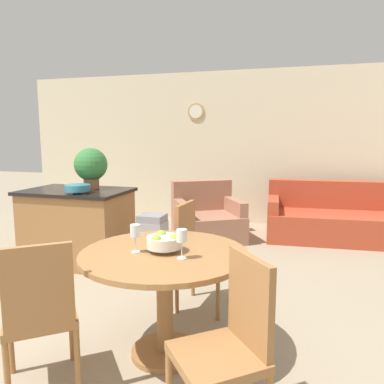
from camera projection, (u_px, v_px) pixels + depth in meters
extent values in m
cube|color=beige|center=(229.00, 148.00, 6.75)|extent=(8.00, 0.06, 2.70)
cylinder|color=tan|center=(196.00, 112.00, 6.78)|extent=(0.30, 0.02, 0.30)
cylinder|color=white|center=(196.00, 112.00, 6.77)|extent=(0.24, 0.01, 0.24)
cylinder|color=#9E6B3D|center=(165.00, 351.00, 2.71)|extent=(0.49, 0.49, 0.04)
cylinder|color=#9E6B3D|center=(165.00, 303.00, 2.65)|extent=(0.12, 0.12, 0.70)
cylinder|color=#9E6B3D|center=(164.00, 254.00, 2.60)|extent=(1.17, 1.17, 0.03)
cylinder|color=#9E6B3D|center=(11.00, 343.00, 2.47)|extent=(0.04, 0.04, 0.43)
cylinder|color=#9E6B3D|center=(72.00, 331.00, 2.61)|extent=(0.04, 0.04, 0.43)
cylinder|color=#9E6B3D|center=(7.00, 377.00, 2.12)|extent=(0.04, 0.04, 0.43)
cylinder|color=#9E6B3D|center=(78.00, 361.00, 2.27)|extent=(0.04, 0.04, 0.43)
cube|color=#9E6B3D|center=(40.00, 317.00, 2.33)|extent=(0.59, 0.59, 0.05)
cube|color=#9E6B3D|center=(38.00, 287.00, 2.12)|extent=(0.32, 0.28, 0.49)
cylinder|color=#9E6B3D|center=(231.00, 370.00, 2.18)|extent=(0.04, 0.04, 0.43)
cube|color=#9E6B3D|center=(217.00, 357.00, 1.90)|extent=(0.59, 0.59, 0.05)
cube|color=#9E6B3D|center=(250.00, 301.00, 1.93)|extent=(0.28, 0.32, 0.49)
cylinder|color=#9E6B3D|center=(231.00, 280.00, 3.53)|extent=(0.04, 0.04, 0.43)
cylinder|color=#9E6B3D|center=(218.00, 296.00, 3.18)|extent=(0.04, 0.04, 0.43)
cylinder|color=#9E6B3D|center=(193.00, 275.00, 3.68)|extent=(0.04, 0.04, 0.43)
cylinder|color=#9E6B3D|center=(177.00, 289.00, 3.33)|extent=(0.04, 0.04, 0.43)
cube|color=#9E6B3D|center=(205.00, 260.00, 3.39)|extent=(0.46, 0.46, 0.05)
cube|color=#9E6B3D|center=(185.00, 229.00, 3.42)|extent=(0.08, 0.39, 0.49)
cylinder|color=silver|center=(164.00, 249.00, 2.60)|extent=(0.09, 0.09, 0.03)
cylinder|color=silver|center=(164.00, 242.00, 2.59)|extent=(0.24, 0.24, 0.08)
sphere|color=#8CB738|center=(174.00, 240.00, 2.55)|extent=(0.08, 0.08, 0.08)
sphere|color=#8CB738|center=(161.00, 236.00, 2.65)|extent=(0.08, 0.08, 0.08)
sphere|color=#8CB738|center=(156.00, 241.00, 2.53)|extent=(0.08, 0.08, 0.08)
cylinder|color=silver|center=(136.00, 252.00, 2.58)|extent=(0.06, 0.06, 0.01)
cylinder|color=silver|center=(136.00, 244.00, 2.57)|extent=(0.01, 0.01, 0.11)
cylinder|color=silver|center=(135.00, 230.00, 2.56)|extent=(0.07, 0.07, 0.08)
cylinder|color=silver|center=(182.00, 258.00, 2.45)|extent=(0.06, 0.06, 0.01)
cylinder|color=silver|center=(182.00, 250.00, 2.44)|extent=(0.01, 0.01, 0.11)
cylinder|color=silver|center=(182.00, 236.00, 2.42)|extent=(0.07, 0.07, 0.08)
cube|color=#9E6B3D|center=(78.00, 228.00, 4.64)|extent=(1.20, 0.77, 0.87)
cube|color=black|center=(76.00, 191.00, 4.57)|extent=(1.26, 0.83, 0.04)
cylinder|color=teal|center=(78.00, 192.00, 4.29)|extent=(0.10, 0.10, 0.02)
cylinder|color=teal|center=(77.00, 188.00, 4.29)|extent=(0.29, 0.29, 0.07)
cylinder|color=#A36642|center=(92.00, 183.00, 4.66)|extent=(0.19, 0.19, 0.15)
sphere|color=#387F3D|center=(91.00, 164.00, 4.63)|extent=(0.41, 0.41, 0.41)
cube|color=#9E9EA3|center=(153.00, 247.00, 4.32)|extent=(0.30, 0.27, 0.59)
cube|color=gray|center=(152.00, 218.00, 4.27)|extent=(0.29, 0.26, 0.08)
cube|color=#B24228|center=(340.00, 226.00, 5.65)|extent=(2.23, 1.14, 0.42)
cube|color=#B24228|center=(338.00, 195.00, 5.95)|extent=(2.17, 0.37, 0.44)
cube|color=#B24228|center=(273.00, 217.00, 5.85)|extent=(0.22, 0.92, 0.62)
cube|color=#A87056|center=(208.00, 227.00, 5.67)|extent=(1.29, 1.28, 0.40)
cube|color=#A87056|center=(202.00, 195.00, 5.94)|extent=(0.91, 0.67, 0.47)
cube|color=#A87056|center=(182.00, 222.00, 5.55)|extent=(0.55, 0.79, 0.61)
cube|color=#A87056|center=(233.00, 218.00, 5.75)|extent=(0.55, 0.79, 0.61)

